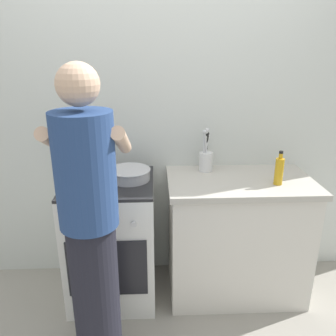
{
  "coord_description": "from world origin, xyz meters",
  "views": [
    {
      "loc": [
        -0.04,
        -2.0,
        1.76
      ],
      "look_at": [
        0.05,
        0.12,
        1.0
      ],
      "focal_mm": 36.36,
      "sensor_mm": 36.0,
      "label": 1
    }
  ],
  "objects_px": {
    "stove_range": "(112,239)",
    "oil_bottle": "(279,171)",
    "utensil_crock": "(206,158)",
    "person": "(91,230)",
    "mixing_bowl": "(130,174)",
    "pot": "(86,175)"
  },
  "relations": [
    {
      "from": "utensil_crock",
      "to": "person",
      "type": "bearing_deg",
      "value": -132.92
    },
    {
      "from": "pot",
      "to": "mixing_bowl",
      "type": "xyz_separation_m",
      "value": [
        0.28,
        0.06,
        -0.02
      ]
    },
    {
      "from": "stove_range",
      "to": "utensil_crock",
      "type": "relative_size",
      "value": 2.81
    },
    {
      "from": "pot",
      "to": "oil_bottle",
      "type": "distance_m",
      "value": 1.27
    },
    {
      "from": "stove_range",
      "to": "person",
      "type": "bearing_deg",
      "value": -92.54
    },
    {
      "from": "stove_range",
      "to": "person",
      "type": "distance_m",
      "value": 0.71
    },
    {
      "from": "pot",
      "to": "mixing_bowl",
      "type": "bearing_deg",
      "value": 13.05
    },
    {
      "from": "stove_range",
      "to": "utensil_crock",
      "type": "xyz_separation_m",
      "value": [
        0.68,
        0.18,
        0.54
      ]
    },
    {
      "from": "pot",
      "to": "utensil_crock",
      "type": "relative_size",
      "value": 0.74
    },
    {
      "from": "utensil_crock",
      "to": "oil_bottle",
      "type": "bearing_deg",
      "value": -32.55
    },
    {
      "from": "oil_bottle",
      "to": "utensil_crock",
      "type": "bearing_deg",
      "value": 147.45
    },
    {
      "from": "utensil_crock",
      "to": "oil_bottle",
      "type": "relative_size",
      "value": 1.4
    },
    {
      "from": "mixing_bowl",
      "to": "oil_bottle",
      "type": "bearing_deg",
      "value": -7.18
    },
    {
      "from": "stove_range",
      "to": "utensil_crock",
      "type": "height_order",
      "value": "utensil_crock"
    },
    {
      "from": "stove_range",
      "to": "pot",
      "type": "bearing_deg",
      "value": -164.74
    },
    {
      "from": "stove_range",
      "to": "person",
      "type": "height_order",
      "value": "person"
    },
    {
      "from": "utensil_crock",
      "to": "person",
      "type": "relative_size",
      "value": 0.19
    },
    {
      "from": "person",
      "to": "oil_bottle",
      "type": "bearing_deg",
      "value": 22.79
    },
    {
      "from": "stove_range",
      "to": "oil_bottle",
      "type": "distance_m",
      "value": 1.25
    },
    {
      "from": "mixing_bowl",
      "to": "oil_bottle",
      "type": "height_order",
      "value": "oil_bottle"
    },
    {
      "from": "stove_range",
      "to": "person",
      "type": "relative_size",
      "value": 0.53
    },
    {
      "from": "stove_range",
      "to": "pot",
      "type": "xyz_separation_m",
      "value": [
        -0.14,
        -0.04,
        0.51
      ]
    }
  ]
}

